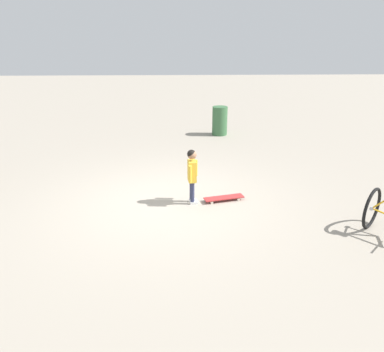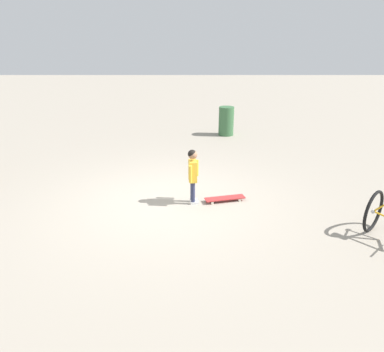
# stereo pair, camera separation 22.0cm
# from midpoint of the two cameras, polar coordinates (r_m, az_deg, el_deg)

# --- Properties ---
(ground_plane) EXTENTS (50.00, 50.00, 0.00)m
(ground_plane) POSITION_cam_midpoint_polar(r_m,az_deg,el_deg) (7.01, -5.30, -4.17)
(ground_plane) COLOR #9E9384
(child_person) EXTENTS (0.21, 0.39, 1.06)m
(child_person) POSITION_cam_midpoint_polar(r_m,az_deg,el_deg) (6.72, -0.93, 0.84)
(child_person) COLOR #2D3351
(child_person) RESTS_ON ground
(skateboard) EXTENTS (0.81, 0.37, 0.07)m
(skateboard) POSITION_cam_midpoint_polar(r_m,az_deg,el_deg) (7.05, 4.16, -3.45)
(skateboard) COLOR #B22D2D
(skateboard) RESTS_ON ground
(trash_bin) EXTENTS (0.48, 0.48, 0.91)m
(trash_bin) POSITION_cam_midpoint_polar(r_m,az_deg,el_deg) (11.80, 3.85, 8.66)
(trash_bin) COLOR #38663D
(trash_bin) RESTS_ON ground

